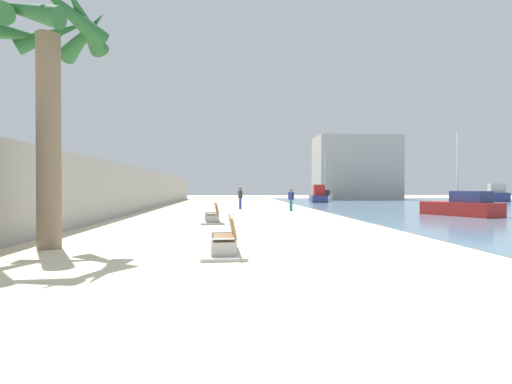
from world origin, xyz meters
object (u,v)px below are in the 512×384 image
(boat_outer, at_px, (318,196))
(boat_distant, at_px, (324,196))
(person_standing, at_px, (291,198))
(boat_far_right, at_px, (496,195))
(palm_tree, at_px, (48,62))
(bench_far, at_px, (212,218))
(person_walking, at_px, (240,196))
(boat_far_left, at_px, (463,206))
(bench_near, at_px, (224,245))

(boat_outer, bearing_deg, boat_distant, 68.62)
(person_standing, height_order, boat_far_right, boat_far_right)
(person_standing, bearing_deg, palm_tree, -120.44)
(bench_far, bearing_deg, boat_distant, 66.14)
(person_standing, bearing_deg, boat_far_right, 30.52)
(person_standing, bearing_deg, boat_distant, 69.37)
(palm_tree, height_order, person_walking, palm_tree)
(person_standing, relative_size, boat_outer, 0.37)
(boat_far_right, xyz_separation_m, boat_far_left, (-18.87, -22.39, -0.24))
(bench_far, bearing_deg, boat_far_right, 37.27)
(person_walking, bearing_deg, palm_tree, -107.52)
(bench_near, xyz_separation_m, boat_far_right, (33.00, 34.28, 0.61))
(bench_far, distance_m, person_standing, 10.45)
(boat_far_left, relative_size, boat_distant, 0.64)
(boat_far_left, xyz_separation_m, boat_distant, (-1.36, 27.14, -0.03))
(boat_far_left, bearing_deg, bench_near, -139.91)
(boat_far_right, distance_m, boat_far_left, 29.29)
(bench_near, height_order, boat_outer, boat_outer)
(bench_near, distance_m, bench_far, 8.68)
(person_standing, xyz_separation_m, boat_far_right, (28.30, 16.69, -0.11))
(person_walking, height_order, boat_far_right, boat_far_right)
(boat_far_right, bearing_deg, person_standing, -149.48)
(person_standing, distance_m, boat_far_right, 32.86)
(person_walking, bearing_deg, boat_far_left, -32.15)
(boat_far_left, bearing_deg, boat_far_right, 49.87)
(boat_outer, xyz_separation_m, boat_distant, (2.18, 5.56, -0.19))
(palm_tree, height_order, person_standing, palm_tree)
(boat_distant, bearing_deg, person_standing, -110.63)
(palm_tree, xyz_separation_m, boat_outer, (15.48, 32.19, -4.44))
(boat_distant, bearing_deg, bench_near, -108.11)
(person_walking, bearing_deg, boat_distant, 58.24)
(person_standing, height_order, boat_distant, boat_distant)
(palm_tree, bearing_deg, boat_far_left, 29.16)
(person_walking, distance_m, boat_far_right, 34.95)
(person_walking, xyz_separation_m, boat_distant, (11.71, 18.92, -0.46))
(person_walking, bearing_deg, boat_far_right, 23.92)
(person_standing, xyz_separation_m, boat_far_left, (9.43, -5.71, -0.34))
(boat_far_right, bearing_deg, bench_near, -133.91)
(boat_outer, bearing_deg, person_standing, -110.36)
(palm_tree, relative_size, boat_far_left, 1.40)
(bench_near, bearing_deg, person_standing, 75.06)
(boat_far_right, height_order, boat_far_left, boat_far_left)
(boat_far_right, height_order, boat_outer, boat_far_right)
(boat_far_right, distance_m, boat_outer, 22.43)
(bench_far, bearing_deg, person_standing, 59.03)
(person_walking, distance_m, boat_distant, 22.25)
(bench_far, xyz_separation_m, boat_outer, (11.26, 24.81, 0.54))
(bench_far, distance_m, boat_far_left, 15.15)
(palm_tree, bearing_deg, bench_far, 60.22)
(person_walking, relative_size, boat_far_right, 0.37)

